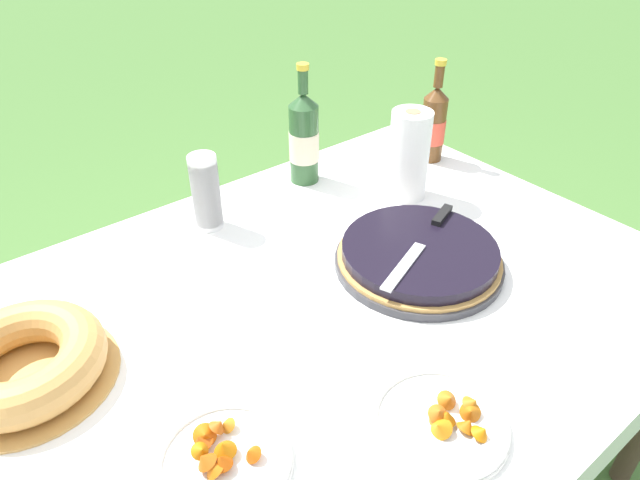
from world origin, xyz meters
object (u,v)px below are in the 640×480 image
object	(u,v)px
snack_plate_left	(443,422)
paper_towel_roll	(409,155)
serving_knife	(425,238)
cider_bottle_amber	(433,124)
berry_tart	(419,256)
cup_stack	(206,192)
bundt_cake	(23,362)
snack_plate_near	(223,458)
cider_bottle_green	(304,139)

from	to	relation	value
snack_plate_left	paper_towel_roll	distance (m)	0.79
serving_knife	cider_bottle_amber	world-z (taller)	cider_bottle_amber
berry_tart	paper_towel_roll	distance (m)	0.34
berry_tart	snack_plate_left	xyz separation A→B (m)	(-0.30, -0.34, -0.02)
cup_stack	snack_plate_left	xyz separation A→B (m)	(-0.01, -0.80, -0.09)
serving_knife	bundt_cake	world-z (taller)	bundt_cake
snack_plate_near	serving_knife	bearing A→B (deg)	14.96
cider_bottle_amber	snack_plate_left	xyz separation A→B (m)	(-0.74, -0.70, -0.11)
bundt_cake	snack_plate_near	xyz separation A→B (m)	(0.19, -0.38, -0.03)
berry_tart	bundt_cake	world-z (taller)	bundt_cake
berry_tart	cider_bottle_green	distance (m)	0.51
serving_knife	cider_bottle_amber	distance (m)	0.55
cup_stack	cider_bottle_amber	bearing A→B (deg)	-7.32
snack_plate_left	paper_towel_roll	xyz separation A→B (m)	(0.52, 0.59, 0.11)
cup_stack	paper_towel_roll	bearing A→B (deg)	-22.12
berry_tart	serving_knife	distance (m)	0.05
bundt_cake	cider_bottle_amber	world-z (taller)	cider_bottle_amber
berry_tart	paper_towel_roll	world-z (taller)	paper_towel_roll
cider_bottle_amber	snack_plate_left	distance (m)	1.03
snack_plate_near	snack_plate_left	bearing A→B (deg)	-28.07
snack_plate_left	snack_plate_near	bearing A→B (deg)	151.93
cider_bottle_amber	paper_towel_roll	size ratio (longest dim) A/B	1.25
bundt_cake	cider_bottle_green	xyz separation A→B (m)	(0.87, 0.29, 0.09)
cider_bottle_amber	berry_tart	bearing A→B (deg)	-140.43
serving_knife	cider_bottle_amber	size ratio (longest dim) A/B	1.15
berry_tart	paper_towel_roll	size ratio (longest dim) A/B	1.57
bundt_cake	snack_plate_near	world-z (taller)	bundt_cake
paper_towel_roll	serving_knife	bearing A→B (deg)	-127.90
bundt_cake	snack_plate_near	distance (m)	0.43
cider_bottle_green	paper_towel_roll	size ratio (longest dim) A/B	1.38
cup_stack	paper_towel_roll	distance (m)	0.55
snack_plate_near	snack_plate_left	xyz separation A→B (m)	(0.33, -0.17, -0.00)
bundt_cake	cider_bottle_amber	xyz separation A→B (m)	(1.26, 0.15, 0.07)
cider_bottle_green	paper_towel_roll	xyz separation A→B (m)	(0.17, -0.25, -0.01)
cup_stack	snack_plate_left	distance (m)	0.80
cider_bottle_green	snack_plate_left	xyz separation A→B (m)	(-0.35, -0.84, -0.12)
serving_knife	cider_bottle_green	distance (m)	0.50
cider_bottle_green	paper_towel_roll	bearing A→B (deg)	-56.34
cider_bottle_amber	snack_plate_left	world-z (taller)	cider_bottle_amber
cup_stack	cider_bottle_amber	world-z (taller)	cider_bottle_amber
berry_tart	serving_knife	world-z (taller)	serving_knife
bundt_cake	snack_plate_left	size ratio (longest dim) A/B	1.40
cider_bottle_amber	bundt_cake	bearing A→B (deg)	-173.21
cup_stack	snack_plate_near	distance (m)	0.71
paper_towel_roll	cider_bottle_amber	bearing A→B (deg)	26.58
serving_knife	cup_stack	bearing A→B (deg)	-74.93
serving_knife	snack_plate_near	world-z (taller)	serving_knife
berry_tart	cider_bottle_green	size ratio (longest dim) A/B	1.14
cider_bottle_green	paper_towel_roll	world-z (taller)	cider_bottle_green
snack_plate_left	serving_knife	bearing A→B (deg)	46.75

